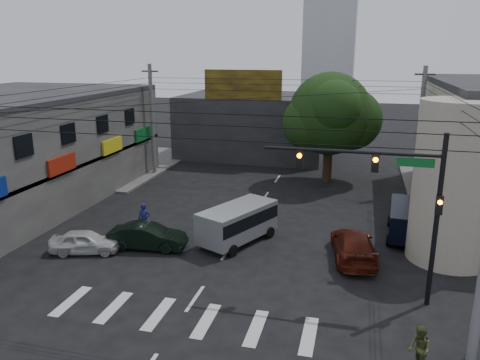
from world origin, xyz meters
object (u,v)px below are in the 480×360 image
at_px(dark_sedan, 148,236).
at_px(navy_van, 406,222).
at_px(white_compact, 85,242).
at_px(silver_minivan, 238,225).
at_px(utility_pole_far_right, 419,131).
at_px(maroon_sedan, 354,246).
at_px(traffic_gantry, 395,190).
at_px(utility_pole_far_left, 152,120).
at_px(pedestrian_olive, 419,349).
at_px(street_tree, 330,114).
at_px(traffic_officer, 144,220).

bearing_deg(dark_sedan, navy_van, -75.41).
height_order(white_compact, silver_minivan, silver_minivan).
height_order(utility_pole_far_right, maroon_sedan, utility_pole_far_right).
height_order(traffic_gantry, utility_pole_far_left, utility_pole_far_left).
height_order(white_compact, pedestrian_olive, pedestrian_olive).
xyz_separation_m(white_compact, silver_minivan, (7.35, 3.32, 0.42)).
height_order(street_tree, utility_pole_far_left, utility_pole_far_left).
bearing_deg(silver_minivan, dark_sedan, 139.32).
bearing_deg(maroon_sedan, utility_pole_far_right, -115.49).
relative_size(traffic_gantry, utility_pole_far_left, 0.78).
bearing_deg(utility_pole_far_left, pedestrian_olive, -48.32).
bearing_deg(traffic_officer, maroon_sedan, -15.73).
distance_m(utility_pole_far_right, maroon_sedan, 14.37).
bearing_deg(street_tree, silver_minivan, -105.57).
distance_m(traffic_gantry, silver_minivan, 9.58).
xyz_separation_m(street_tree, white_compact, (-11.15, -16.94, -4.87)).
bearing_deg(utility_pole_far_left, navy_van, -25.90).
height_order(white_compact, maroon_sedan, maroon_sedan).
relative_size(utility_pole_far_right, white_compact, 2.41).
distance_m(white_compact, traffic_officer, 3.55).
bearing_deg(street_tree, pedestrian_olive, -78.29).
bearing_deg(dark_sedan, traffic_officer, 24.47).
height_order(utility_pole_far_left, navy_van, utility_pole_far_left).
bearing_deg(silver_minivan, white_compact, 139.19).
relative_size(utility_pole_far_right, dark_sedan, 2.17).
bearing_deg(silver_minivan, maroon_sedan, -70.55).
xyz_separation_m(utility_pole_far_left, traffic_officer, (5.31, -13.00, -3.66)).
xyz_separation_m(street_tree, utility_pole_far_left, (-14.50, -1.00, -0.87)).
distance_m(dark_sedan, pedestrian_olive, 14.63).
bearing_deg(utility_pole_far_left, traffic_officer, -67.79).
bearing_deg(maroon_sedan, navy_van, -135.54).
xyz_separation_m(utility_pole_far_right, silver_minivan, (-10.30, -12.63, -3.57)).
height_order(white_compact, traffic_officer, traffic_officer).
bearing_deg(maroon_sedan, traffic_officer, -9.36).
bearing_deg(utility_pole_far_right, utility_pole_far_left, 180.00).
xyz_separation_m(street_tree, maroon_sedan, (2.41, -14.22, -4.76)).
bearing_deg(utility_pole_far_right, silver_minivan, -129.20).
height_order(utility_pole_far_left, white_compact, utility_pole_far_left).
distance_m(street_tree, navy_van, 12.61).
bearing_deg(traffic_officer, white_compact, -138.25).
distance_m(utility_pole_far_right, dark_sedan, 21.13).
bearing_deg(utility_pole_far_right, traffic_officer, -140.36).
relative_size(utility_pole_far_left, dark_sedan, 2.17).
bearing_deg(street_tree, white_compact, -123.34).
xyz_separation_m(dark_sedan, maroon_sedan, (10.63, 1.42, 0.04)).
bearing_deg(street_tree, navy_van, -63.83).
relative_size(white_compact, maroon_sedan, 0.74).
bearing_deg(utility_pole_far_left, silver_minivan, -49.71).
bearing_deg(traffic_gantry, traffic_officer, 162.90).
bearing_deg(pedestrian_olive, navy_van, 152.85).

